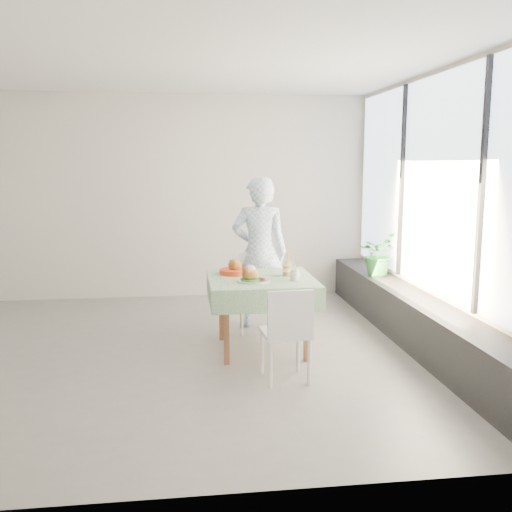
{
  "coord_description": "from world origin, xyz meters",
  "views": [
    {
      "loc": [
        0.43,
        -5.48,
        1.86
      ],
      "look_at": [
        1.14,
        0.05,
        0.95
      ],
      "focal_mm": 40.0,
      "sensor_mm": 36.0,
      "label": 1
    }
  ],
  "objects": [
    {
      "name": "juice_cup_lemonade",
      "position": [
        1.49,
        -0.17,
        0.81
      ],
      "size": [
        0.1,
        0.1,
        0.28
      ],
      "color": "white",
      "rests_on": "cafe_table"
    },
    {
      "name": "window_pane",
      "position": [
        2.97,
        0.0,
        1.65
      ],
      "size": [
        0.01,
        4.8,
        2.18
      ],
      "primitive_type": "cube",
      "color": "#D1E0F9",
      "rests_on": "ground"
    },
    {
      "name": "window_ledge",
      "position": [
        2.8,
        0.0,
        0.25
      ],
      "size": [
        0.4,
        4.8,
        0.5
      ],
      "primitive_type": "cube",
      "color": "black",
      "rests_on": "ground"
    },
    {
      "name": "chair_far",
      "position": [
        1.23,
        0.66,
        0.27
      ],
      "size": [
        0.45,
        0.45,
        0.87
      ],
      "color": "white",
      "rests_on": "ground"
    },
    {
      "name": "main_dish",
      "position": [
        1.06,
        -0.2,
        0.8
      ],
      "size": [
        0.33,
        0.33,
        0.17
      ],
      "color": "white",
      "rests_on": "cafe_table"
    },
    {
      "name": "cafe_table",
      "position": [
        1.19,
        0.0,
        0.46
      ],
      "size": [
        1.04,
        1.04,
        0.74
      ],
      "color": "brown",
      "rests_on": "ground"
    },
    {
      "name": "potted_plant",
      "position": [
        2.79,
        1.17,
        0.77
      ],
      "size": [
        0.63,
        0.64,
        0.54
      ],
      "primitive_type": "imported",
      "rotation": [
        0.0,
        0.0,
        0.86
      ],
      "color": "#267236",
      "rests_on": "window_ledge"
    },
    {
      "name": "wall_front",
      "position": [
        0.0,
        -2.5,
        1.4
      ],
      "size": [
        6.0,
        0.02,
        2.8
      ],
      "primitive_type": "cube",
      "color": "beige",
      "rests_on": "ground"
    },
    {
      "name": "juice_cup_orange",
      "position": [
        1.46,
        0.07,
        0.81
      ],
      "size": [
        0.11,
        0.11,
        0.3
      ],
      "color": "white",
      "rests_on": "cafe_table"
    },
    {
      "name": "floor",
      "position": [
        0.0,
        0.0,
        0.0
      ],
      "size": [
        6.0,
        6.0,
        0.0
      ],
      "primitive_type": "plane",
      "color": "slate",
      "rests_on": "ground"
    },
    {
      "name": "second_dish",
      "position": [
        0.94,
        0.23,
        0.79
      ],
      "size": [
        0.31,
        0.31,
        0.15
      ],
      "color": "red",
      "rests_on": "cafe_table"
    },
    {
      "name": "diner",
      "position": [
        1.28,
        0.83,
        0.86
      ],
      "size": [
        0.68,
        0.5,
        1.73
      ],
      "primitive_type": "imported",
      "rotation": [
        0.0,
        0.0,
        2.99
      ],
      "color": "#8CB4E1",
      "rests_on": "ground"
    },
    {
      "name": "chair_near",
      "position": [
        1.28,
        -0.83,
        0.26
      ],
      "size": [
        0.42,
        0.42,
        0.83
      ],
      "color": "white",
      "rests_on": "ground"
    },
    {
      "name": "wall_back",
      "position": [
        0.0,
        2.5,
        1.4
      ],
      "size": [
        6.0,
        0.02,
        2.8
      ],
      "primitive_type": "cube",
      "color": "beige",
      "rests_on": "ground"
    },
    {
      "name": "ceiling",
      "position": [
        0.0,
        0.0,
        2.8
      ],
      "size": [
        6.0,
        6.0,
        0.0
      ],
      "primitive_type": "plane",
      "rotation": [
        3.14,
        0.0,
        0.0
      ],
      "color": "white",
      "rests_on": "ground"
    },
    {
      "name": "wall_right",
      "position": [
        3.0,
        0.0,
        1.4
      ],
      "size": [
        0.02,
        5.0,
        2.8
      ],
      "primitive_type": "cube",
      "color": "beige",
      "rests_on": "ground"
    }
  ]
}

